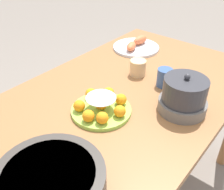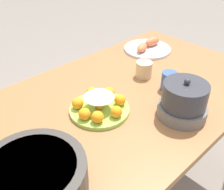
{
  "view_description": "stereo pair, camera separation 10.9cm",
  "coord_description": "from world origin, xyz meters",
  "px_view_note": "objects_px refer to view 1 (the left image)",
  "views": [
    {
      "loc": [
        0.78,
        0.58,
        1.42
      ],
      "look_at": [
        0.08,
        0.01,
        0.8
      ],
      "focal_mm": 42.0,
      "sensor_mm": 36.0,
      "label": 1
    },
    {
      "loc": [
        0.7,
        0.66,
        1.42
      ],
      "look_at": [
        0.08,
        0.01,
        0.8
      ],
      "focal_mm": 42.0,
      "sensor_mm": 36.0,
      "label": 2
    }
  ],
  "objects_px": {
    "dining_table": "(121,112)",
    "cake_plate": "(101,107)",
    "warming_pot": "(184,96)",
    "serving_bowl": "(51,184)",
    "seafood_platter": "(136,46)",
    "cup_near": "(138,68)",
    "cup_far": "(164,78)"
  },
  "relations": [
    {
      "from": "dining_table",
      "to": "cake_plate",
      "type": "relative_size",
      "value": 5.93
    },
    {
      "from": "cake_plate",
      "to": "warming_pot",
      "type": "xyz_separation_m",
      "value": [
        -0.22,
        0.24,
        0.04
      ]
    },
    {
      "from": "dining_table",
      "to": "serving_bowl",
      "type": "bearing_deg",
      "value": 16.95
    },
    {
      "from": "serving_bowl",
      "to": "warming_pot",
      "type": "xyz_separation_m",
      "value": [
        -0.6,
        0.1,
        0.02
      ]
    },
    {
      "from": "seafood_platter",
      "to": "cup_near",
      "type": "xyz_separation_m",
      "value": [
        0.25,
        0.19,
        0.02
      ]
    },
    {
      "from": "dining_table",
      "to": "serving_bowl",
      "type": "distance_m",
      "value": 0.58
    },
    {
      "from": "cup_near",
      "to": "warming_pot",
      "type": "height_order",
      "value": "warming_pot"
    },
    {
      "from": "cup_far",
      "to": "serving_bowl",
      "type": "bearing_deg",
      "value": 4.44
    },
    {
      "from": "cup_far",
      "to": "dining_table",
      "type": "bearing_deg",
      "value": -30.1
    },
    {
      "from": "serving_bowl",
      "to": "warming_pot",
      "type": "bearing_deg",
      "value": 170.76
    },
    {
      "from": "serving_bowl",
      "to": "warming_pot",
      "type": "height_order",
      "value": "warming_pot"
    },
    {
      "from": "cake_plate",
      "to": "cup_near",
      "type": "relative_size",
      "value": 3.07
    },
    {
      "from": "cake_plate",
      "to": "warming_pot",
      "type": "relative_size",
      "value": 1.25
    },
    {
      "from": "dining_table",
      "to": "cake_plate",
      "type": "xyz_separation_m",
      "value": [
        0.15,
        0.01,
        0.13
      ]
    },
    {
      "from": "seafood_platter",
      "to": "warming_pot",
      "type": "xyz_separation_m",
      "value": [
        0.38,
        0.49,
        0.05
      ]
    },
    {
      "from": "cup_near",
      "to": "warming_pot",
      "type": "distance_m",
      "value": 0.33
    },
    {
      "from": "dining_table",
      "to": "cake_plate",
      "type": "bearing_deg",
      "value": 5.52
    },
    {
      "from": "serving_bowl",
      "to": "seafood_platter",
      "type": "distance_m",
      "value": 1.05
    },
    {
      "from": "seafood_platter",
      "to": "dining_table",
      "type": "bearing_deg",
      "value": 27.84
    },
    {
      "from": "warming_pot",
      "to": "dining_table",
      "type": "bearing_deg",
      "value": -76.08
    },
    {
      "from": "dining_table",
      "to": "cup_far",
      "type": "height_order",
      "value": "cup_far"
    },
    {
      "from": "cake_plate",
      "to": "warming_pot",
      "type": "bearing_deg",
      "value": 131.89
    },
    {
      "from": "cup_near",
      "to": "cup_far",
      "type": "xyz_separation_m",
      "value": [
        0.01,
        0.15,
        0.0
      ]
    },
    {
      "from": "dining_table",
      "to": "cup_near",
      "type": "distance_m",
      "value": 0.24
    },
    {
      "from": "dining_table",
      "to": "seafood_platter",
      "type": "distance_m",
      "value": 0.51
    },
    {
      "from": "serving_bowl",
      "to": "seafood_platter",
      "type": "relative_size",
      "value": 1.12
    },
    {
      "from": "dining_table",
      "to": "seafood_platter",
      "type": "bearing_deg",
      "value": -152.16
    },
    {
      "from": "warming_pot",
      "to": "seafood_platter",
      "type": "bearing_deg",
      "value": -127.51
    },
    {
      "from": "cake_plate",
      "to": "warming_pot",
      "type": "distance_m",
      "value": 0.33
    },
    {
      "from": "dining_table",
      "to": "serving_bowl",
      "type": "relative_size",
      "value": 4.71
    },
    {
      "from": "serving_bowl",
      "to": "cup_far",
      "type": "relative_size",
      "value": 3.57
    },
    {
      "from": "dining_table",
      "to": "cup_far",
      "type": "relative_size",
      "value": 16.8
    }
  ]
}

